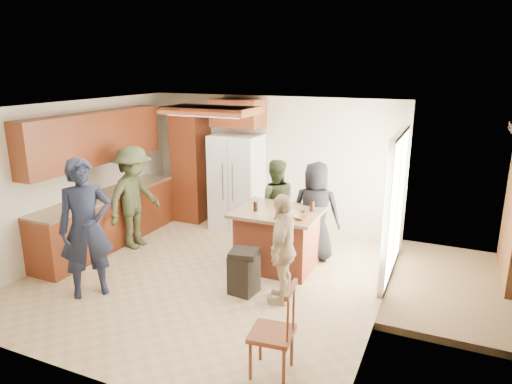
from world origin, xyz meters
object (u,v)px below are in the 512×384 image
at_px(person_behind_left, 275,204).
at_px(person_side_right, 283,249).
at_px(kitchen_island, 277,239).
at_px(spindle_chair, 274,334).
at_px(person_front_left, 86,228).
at_px(trash_bin, 244,271).
at_px(refrigerator, 237,182).
at_px(person_counter, 134,198).
at_px(person_behind_right, 315,212).

bearing_deg(person_behind_left, person_side_right, 92.60).
relative_size(kitchen_island, spindle_chair, 1.29).
distance_m(person_front_left, trash_bin, 2.19).
height_order(person_front_left, spindle_chair, person_front_left).
distance_m(refrigerator, spindle_chair, 4.45).
bearing_deg(person_behind_left, trash_bin, 75.85).
relative_size(person_behind_left, person_side_right, 1.03).
distance_m(person_front_left, spindle_chair, 3.01).
height_order(person_side_right, person_counter, person_counter).
bearing_deg(trash_bin, person_front_left, -155.72).
distance_m(person_front_left, refrigerator, 3.30).
height_order(refrigerator, trash_bin, refrigerator).
xyz_separation_m(person_front_left, trash_bin, (1.91, 0.86, -0.63)).
bearing_deg(trash_bin, person_behind_left, 97.94).
bearing_deg(refrigerator, kitchen_island, -45.86).
bearing_deg(person_counter, refrigerator, -32.40).
height_order(person_side_right, kitchen_island, person_side_right).
relative_size(person_side_right, refrigerator, 0.82).
height_order(person_behind_right, trash_bin, person_behind_right).
bearing_deg(trash_bin, kitchen_island, 82.85).
height_order(person_counter, spindle_chair, person_counter).
bearing_deg(person_counter, person_behind_left, -61.84).
bearing_deg(kitchen_island, person_behind_right, 52.48).
relative_size(person_front_left, spindle_chair, 1.91).
xyz_separation_m(person_counter, spindle_chair, (3.43, -2.21, -0.43)).
xyz_separation_m(trash_bin, spindle_chair, (1.01, -1.43, 0.13)).
height_order(person_behind_left, spindle_chair, person_behind_left).
distance_m(person_front_left, person_side_right, 2.63).
distance_m(person_behind_right, refrigerator, 2.00).
height_order(trash_bin, spindle_chair, spindle_chair).
height_order(person_counter, kitchen_island, person_counter).
bearing_deg(person_behind_right, trash_bin, 64.47).
xyz_separation_m(person_front_left, person_side_right, (2.47, 0.88, -0.21)).
bearing_deg(kitchen_island, trash_bin, -97.15).
xyz_separation_m(refrigerator, spindle_chair, (2.26, -3.80, -0.45)).
distance_m(person_behind_left, kitchen_island, 0.94).
relative_size(person_behind_left, trash_bin, 2.43).
distance_m(trash_bin, spindle_chair, 1.75).
relative_size(person_side_right, person_counter, 0.84).
height_order(person_behind_right, spindle_chair, person_behind_right).
relative_size(trash_bin, spindle_chair, 0.63).
xyz_separation_m(person_behind_left, refrigerator, (-1.01, 0.61, 0.13)).
bearing_deg(kitchen_island, refrigerator, 134.14).
height_order(person_behind_right, person_side_right, person_behind_right).
bearing_deg(person_front_left, spindle_chair, -59.80).
height_order(person_front_left, person_behind_left, person_front_left).
relative_size(person_front_left, person_behind_left, 1.24).
relative_size(person_behind_right, kitchen_island, 1.26).
xyz_separation_m(person_behind_right, person_side_right, (0.01, -1.49, -0.06)).
height_order(person_behind_left, person_behind_right, person_behind_right).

